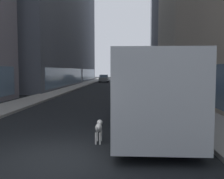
{
  "coord_description": "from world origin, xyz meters",
  "views": [
    {
      "loc": [
        1.91,
        -6.91,
        2.45
      ],
      "look_at": [
        1.12,
        7.29,
        1.4
      ],
      "focal_mm": 40.91,
      "sensor_mm": 36.0,
      "label": 1
    }
  ],
  "objects_px": {
    "transit_bus": "(145,85)",
    "car_blue_hatchback": "(120,84)",
    "car_grey_wagon": "(104,78)",
    "pedestrian_in_coat": "(178,93)",
    "pedestrian_with_handbag": "(189,95)",
    "car_red_coupe": "(131,79)",
    "car_white_van": "(132,80)",
    "dalmatian_dog": "(99,127)"
  },
  "relations": [
    {
      "from": "transit_bus",
      "to": "car_blue_hatchback",
      "type": "relative_size",
      "value": 2.41
    },
    {
      "from": "car_grey_wagon",
      "to": "pedestrian_in_coat",
      "type": "distance_m",
      "value": 37.93
    },
    {
      "from": "car_blue_hatchback",
      "to": "pedestrian_with_handbag",
      "type": "height_order",
      "value": "pedestrian_with_handbag"
    },
    {
      "from": "car_red_coupe",
      "to": "car_grey_wagon",
      "type": "xyz_separation_m",
      "value": [
        -5.6,
        2.97,
        -0.0
      ]
    },
    {
      "from": "car_grey_wagon",
      "to": "car_blue_hatchback",
      "type": "bearing_deg",
      "value": -80.24
    },
    {
      "from": "car_blue_hatchback",
      "to": "pedestrian_in_coat",
      "type": "xyz_separation_m",
      "value": [
        4.1,
        -13.79,
        0.19
      ]
    },
    {
      "from": "transit_bus",
      "to": "car_grey_wagon",
      "type": "bearing_deg",
      "value": 97.63
    },
    {
      "from": "car_grey_wagon",
      "to": "pedestrian_in_coat",
      "type": "xyz_separation_m",
      "value": [
        8.1,
        -37.05,
        0.19
      ]
    },
    {
      "from": "car_blue_hatchback",
      "to": "pedestrian_in_coat",
      "type": "distance_m",
      "value": 14.38
    },
    {
      "from": "transit_bus",
      "to": "pedestrian_in_coat",
      "type": "bearing_deg",
      "value": 62.26
    },
    {
      "from": "pedestrian_with_handbag",
      "to": "pedestrian_in_coat",
      "type": "distance_m",
      "value": 1.35
    },
    {
      "from": "transit_bus",
      "to": "pedestrian_in_coat",
      "type": "relative_size",
      "value": 6.82
    },
    {
      "from": "car_grey_wagon",
      "to": "pedestrian_in_coat",
      "type": "relative_size",
      "value": 2.4
    },
    {
      "from": "transit_bus",
      "to": "car_red_coupe",
      "type": "xyz_separation_m",
      "value": [
        0.0,
        38.83,
        -0.96
      ]
    },
    {
      "from": "car_red_coupe",
      "to": "pedestrian_in_coat",
      "type": "relative_size",
      "value": 2.4
    },
    {
      "from": "transit_bus",
      "to": "car_blue_hatchback",
      "type": "height_order",
      "value": "transit_bus"
    },
    {
      "from": "pedestrian_in_coat",
      "to": "car_white_van",
      "type": "bearing_deg",
      "value": 95.51
    },
    {
      "from": "transit_bus",
      "to": "car_red_coupe",
      "type": "relative_size",
      "value": 2.84
    },
    {
      "from": "transit_bus",
      "to": "car_grey_wagon",
      "type": "xyz_separation_m",
      "value": [
        -5.6,
        41.8,
        -0.96
      ]
    },
    {
      "from": "car_red_coupe",
      "to": "pedestrian_in_coat",
      "type": "height_order",
      "value": "pedestrian_in_coat"
    },
    {
      "from": "dalmatian_dog",
      "to": "pedestrian_with_handbag",
      "type": "xyz_separation_m",
      "value": [
        4.72,
        6.93,
        0.5
      ]
    },
    {
      "from": "car_blue_hatchback",
      "to": "car_red_coupe",
      "type": "distance_m",
      "value": 20.35
    },
    {
      "from": "car_white_van",
      "to": "car_red_coupe",
      "type": "xyz_separation_m",
      "value": [
        0.0,
        8.16,
        -0.0
      ]
    },
    {
      "from": "car_blue_hatchback",
      "to": "dalmatian_dog",
      "type": "bearing_deg",
      "value": -90.57
    },
    {
      "from": "car_grey_wagon",
      "to": "dalmatian_dog",
      "type": "height_order",
      "value": "car_grey_wagon"
    },
    {
      "from": "car_blue_hatchback",
      "to": "transit_bus",
      "type": "bearing_deg",
      "value": -85.07
    },
    {
      "from": "car_blue_hatchback",
      "to": "dalmatian_dog",
      "type": "xyz_separation_m",
      "value": [
        -0.22,
        -22.01,
        -0.31
      ]
    },
    {
      "from": "pedestrian_in_coat",
      "to": "car_blue_hatchback",
      "type": "bearing_deg",
      "value": 106.55
    },
    {
      "from": "car_blue_hatchback",
      "to": "pedestrian_with_handbag",
      "type": "distance_m",
      "value": 15.74
    },
    {
      "from": "pedestrian_in_coat",
      "to": "car_grey_wagon",
      "type": "bearing_deg",
      "value": 102.33
    },
    {
      "from": "dalmatian_dog",
      "to": "transit_bus",
      "type": "bearing_deg",
      "value": 62.35
    },
    {
      "from": "pedestrian_in_coat",
      "to": "car_red_coupe",
      "type": "bearing_deg",
      "value": 94.19
    },
    {
      "from": "pedestrian_with_handbag",
      "to": "transit_bus",
      "type": "bearing_deg",
      "value": -129.98
    },
    {
      "from": "car_white_van",
      "to": "pedestrian_in_coat",
      "type": "bearing_deg",
      "value": -84.49
    },
    {
      "from": "car_white_van",
      "to": "dalmatian_dog",
      "type": "relative_size",
      "value": 4.49
    },
    {
      "from": "car_white_van",
      "to": "car_red_coupe",
      "type": "bearing_deg",
      "value": 90.0
    },
    {
      "from": "transit_bus",
      "to": "dalmatian_dog",
      "type": "bearing_deg",
      "value": -117.65
    },
    {
      "from": "car_grey_wagon",
      "to": "pedestrian_with_handbag",
      "type": "bearing_deg",
      "value": -77.5
    },
    {
      "from": "transit_bus",
      "to": "dalmatian_dog",
      "type": "relative_size",
      "value": 11.98
    },
    {
      "from": "car_blue_hatchback",
      "to": "car_grey_wagon",
      "type": "xyz_separation_m",
      "value": [
        -4.0,
        23.27,
        -0.0
      ]
    },
    {
      "from": "car_red_coupe",
      "to": "dalmatian_dog",
      "type": "relative_size",
      "value": 4.21
    },
    {
      "from": "car_white_van",
      "to": "pedestrian_in_coat",
      "type": "relative_size",
      "value": 2.56
    }
  ]
}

